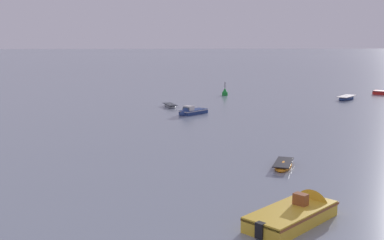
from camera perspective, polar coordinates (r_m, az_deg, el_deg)
The scene contains 6 objects.
rowboat_moored_0 at distance 74.66m, azimuth 17.82°, elevation 2.50°, with size 4.24×4.50×0.73m.
rowboat_moored_1 at distance 34.44m, azimuth 10.76°, elevation -5.27°, with size 2.32×3.50×0.52m.
rowboat_moored_2 at distance 63.38m, azimuth -2.62°, elevation 1.70°, with size 2.01×3.53×0.53m.
motorboat_moored_0 at distance 56.86m, azimuth -0.26°, elevation 0.89°, with size 4.06×3.85×1.58m.
motorboat_moored_3 at distance 25.09m, azimuth 12.84°, elevation -10.70°, with size 5.98×5.63×2.10m.
channel_buoy at distance 76.00m, azimuth 3.92°, elevation 3.25°, with size 0.90×0.90×2.30m.
Camera 1 is at (-3.44, -14.79, 8.92)m, focal length 45.02 mm.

